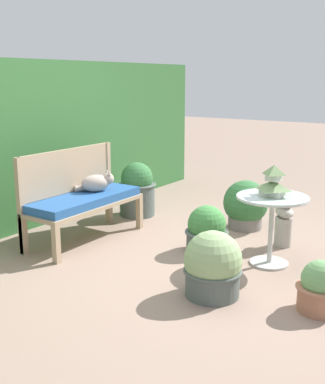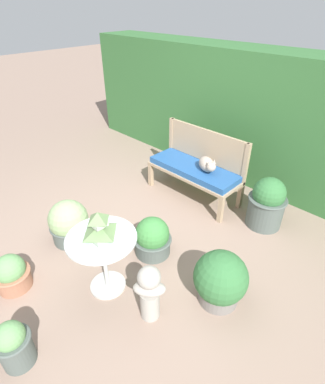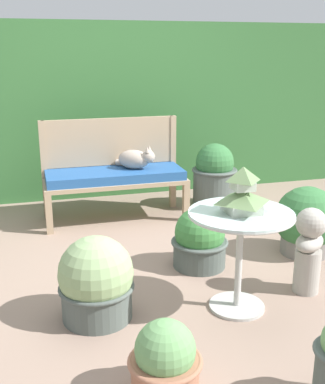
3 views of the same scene
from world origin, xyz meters
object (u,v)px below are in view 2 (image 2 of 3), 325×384
at_px(potted_plant_hedge_corner, 267,203).
at_px(potted_plant_bench_left, 220,280).
at_px(potted_plant_bench_right, 152,238).
at_px(cat, 207,164).
at_px(garden_bench, 194,171).
at_px(patio_table, 103,249).
at_px(potted_plant_table_near, 69,223).
at_px(garden_bust, 149,291).
at_px(potted_plant_patio_mid, 11,274).
at_px(pagoda_birdhouse, 99,227).
at_px(potted_plant_table_far, 14,344).

relative_size(potted_plant_hedge_corner, potted_plant_bench_left, 1.20).
bearing_deg(potted_plant_bench_right, cat, 99.77).
distance_m(garden_bench, potted_plant_hedge_corner, 1.09).
xyz_separation_m(patio_table, potted_plant_table_near, (-0.89, 0.13, -0.27)).
bearing_deg(cat, patio_table, -52.97).
bearing_deg(potted_plant_hedge_corner, garden_bust, -92.45).
distance_m(garden_bust, potted_plant_hedge_corner, 1.95).
bearing_deg(potted_plant_patio_mid, pagoda_birdhouse, 44.46).
bearing_deg(garden_bench, patio_table, -76.68).
bearing_deg(potted_plant_hedge_corner, potted_plant_patio_mid, -115.99).
height_order(garden_bench, garden_bust, garden_bust).
height_order(patio_table, potted_plant_table_near, patio_table).
height_order(potted_plant_table_far, potted_plant_table_near, potted_plant_table_near).
relative_size(cat, garden_bust, 0.61).
bearing_deg(potted_plant_bench_left, garden_bust, -120.68).
bearing_deg(potted_plant_bench_left, potted_plant_bench_right, 179.94).
bearing_deg(garden_bust, pagoda_birdhouse, 147.98).
distance_m(pagoda_birdhouse, potted_plant_patio_mid, 1.12).
bearing_deg(potted_plant_table_near, garden_bust, -2.10).
distance_m(pagoda_birdhouse, potted_plant_table_near, 1.05).
bearing_deg(cat, potted_plant_table_near, -80.18).
height_order(potted_plant_table_near, potted_plant_patio_mid, potted_plant_table_near).
relative_size(garden_bench, cat, 3.67).
relative_size(garden_bust, potted_plant_bench_left, 1.08).
bearing_deg(cat, potted_plant_table_far, -53.40).
height_order(pagoda_birdhouse, garden_bust, pagoda_birdhouse).
bearing_deg(potted_plant_patio_mid, garden_bench, 84.92).
bearing_deg(patio_table, potted_plant_table_near, 171.85).
height_order(potted_plant_table_far, potted_plant_hedge_corner, potted_plant_hedge_corner).
bearing_deg(garden_bust, potted_plant_bench_left, 19.57).
bearing_deg(potted_plant_table_far, potted_plant_bench_left, 63.69).
xyz_separation_m(patio_table, pagoda_birdhouse, (0.00, 0.00, 0.26)).
relative_size(garden_bench, potted_plant_table_far, 2.99).
xyz_separation_m(pagoda_birdhouse, potted_plant_table_far, (0.10, -0.96, -0.55)).
relative_size(potted_plant_table_far, potted_plant_hedge_corner, 0.67).
relative_size(potted_plant_table_far, potted_plant_table_near, 0.85).
bearing_deg(potted_plant_bench_left, potted_plant_hedge_corner, 100.93).
xyz_separation_m(garden_bench, potted_plant_bench_right, (0.43, -1.24, -0.20)).
distance_m(cat, pagoda_birdhouse, 1.94).
distance_m(garden_bench, garden_bust, 2.08).
height_order(potted_plant_hedge_corner, potted_plant_bench_right, potted_plant_hedge_corner).
bearing_deg(pagoda_birdhouse, cat, 97.08).
height_order(potted_plant_hedge_corner, potted_plant_bench_left, potted_plant_hedge_corner).
relative_size(cat, patio_table, 0.56).
height_order(potted_plant_hedge_corner, potted_plant_patio_mid, potted_plant_hedge_corner).
distance_m(garden_bench, potted_plant_table_near, 1.83).
distance_m(cat, potted_plant_bench_left, 1.72).
xyz_separation_m(potted_plant_table_far, potted_plant_hedge_corner, (0.54, 2.98, 0.10)).
bearing_deg(potted_plant_bench_right, patio_table, -88.09).
bearing_deg(garden_bench, potted_plant_table_near, -104.05).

